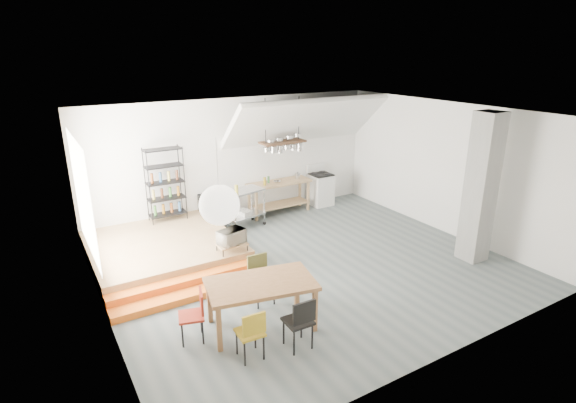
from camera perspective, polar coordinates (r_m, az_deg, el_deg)
floor at (r=9.61m, az=2.58°, el=-8.22°), size 8.00×8.00×0.00m
wall_back at (r=11.95m, az=-6.61°, el=5.33°), size 8.00×0.04×3.20m
wall_left at (r=7.67m, az=-23.12°, el=-3.92°), size 0.04×7.00×3.20m
wall_right at (r=11.61m, az=19.46°, el=3.97°), size 0.04×7.00×3.20m
ceiling at (r=8.63m, az=2.89°, el=11.05°), size 8.00×7.00×0.02m
slope_ceiling at (r=12.10m, az=2.32°, el=10.20°), size 4.40×1.44×1.32m
window_pane at (r=9.02m, az=-24.62°, el=0.54°), size 0.02×2.50×2.20m
platform at (r=10.27m, az=-15.58°, el=-5.84°), size 3.00×3.00×0.40m
step_lower at (r=8.65m, az=-11.86°, el=-11.41°), size 3.00×0.35×0.13m
step_upper at (r=8.91m, az=-12.66°, el=-10.03°), size 3.00×0.35×0.27m
concrete_column at (r=10.20m, az=23.28°, el=1.53°), size 0.50×0.50×3.20m
kitchen_counter at (r=12.39m, az=-1.14°, el=1.27°), size 1.80×0.60×0.91m
stove at (r=13.16m, az=4.15°, el=1.62°), size 0.60×0.60×1.18m
pot_rack at (r=11.88m, az=-0.52°, el=7.23°), size 1.20×0.50×1.43m
wire_shelving at (r=11.10m, az=-15.33°, el=2.26°), size 0.88×0.38×1.80m
microwave_shelf at (r=9.36m, az=-7.14°, el=-5.40°), size 0.60×0.40×0.16m
paper_lantern at (r=6.64m, az=-8.70°, el=-0.45°), size 0.60×0.60×0.60m
dining_table at (r=7.37m, az=-3.47°, el=-10.77°), size 1.89×1.30×0.82m
chair_mustard at (r=6.79m, az=-4.66°, el=-16.04°), size 0.40×0.40×0.83m
chair_black at (r=6.96m, az=1.59°, el=-14.73°), size 0.41×0.41×0.88m
chair_olive at (r=8.17m, az=-3.57°, el=-9.25°), size 0.42×0.42×0.88m
chair_red at (r=7.31m, az=-11.69°, el=-13.52°), size 0.48×0.48×0.84m
rolling_cart at (r=11.44m, az=-5.62°, el=-0.22°), size 1.11×0.78×1.00m
mini_fridge at (r=11.70m, az=-9.79°, el=-1.18°), size 0.49×0.49×0.84m
microwave at (r=9.30m, az=-7.18°, el=-4.46°), size 0.62×0.50×0.30m
bowl at (r=12.22m, az=-1.40°, el=2.52°), size 0.26×0.26×0.05m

